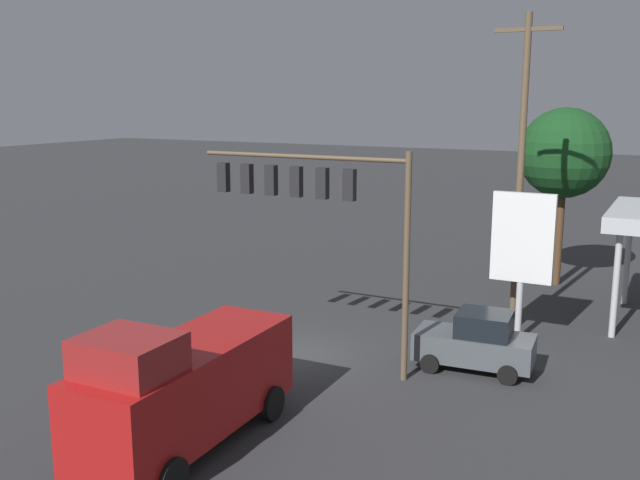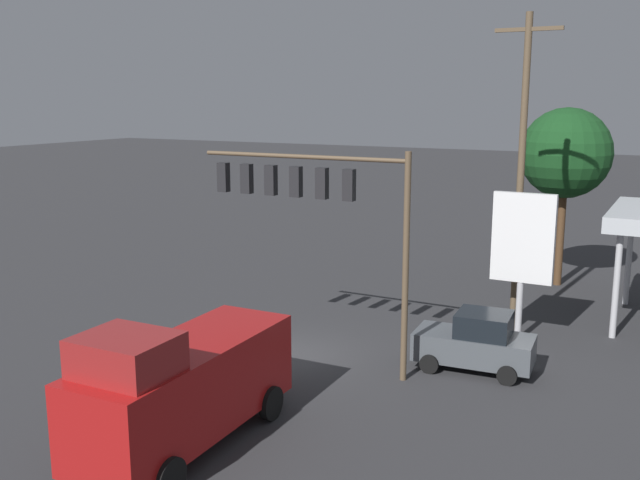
# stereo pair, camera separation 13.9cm
# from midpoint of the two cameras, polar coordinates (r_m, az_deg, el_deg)

# --- Properties ---
(ground_plane) EXTENTS (200.00, 200.00, 0.00)m
(ground_plane) POSITION_cam_midpoint_polar(r_m,az_deg,el_deg) (25.13, -2.30, -9.11)
(ground_plane) COLOR #2D2D30
(traffic_signal_assembly) EXTENTS (7.46, 0.43, 7.20)m
(traffic_signal_assembly) POSITION_cam_midpoint_polar(r_m,az_deg,el_deg) (23.02, -0.69, 3.41)
(traffic_signal_assembly) COLOR brown
(traffic_signal_assembly) RESTS_ON ground
(utility_pole) EXTENTS (2.40, 0.26, 11.75)m
(utility_pole) POSITION_cam_midpoint_polar(r_m,az_deg,el_deg) (27.37, 15.61, 5.46)
(utility_pole) COLOR brown
(utility_pole) RESTS_ON ground
(price_sign) EXTENTS (2.21, 0.27, 5.46)m
(price_sign) POSITION_cam_midpoint_polar(r_m,az_deg,el_deg) (26.55, 15.76, -0.17)
(price_sign) COLOR #B7B7BC
(price_sign) RESTS_ON ground
(hatchback_crossing) EXTENTS (3.92, 2.20, 1.97)m
(hatchback_crossing) POSITION_cam_midpoint_polar(r_m,az_deg,el_deg) (23.99, 12.24, -7.98)
(hatchback_crossing) COLOR #474C51
(hatchback_crossing) RESTS_ON ground
(delivery_truck) EXTENTS (2.67, 6.85, 3.58)m
(delivery_truck) POSITION_cam_midpoint_polar(r_m,az_deg,el_deg) (18.53, -11.07, -11.35)
(delivery_truck) COLOR maroon
(delivery_truck) RESTS_ON ground
(street_tree) EXTENTS (4.17, 4.17, 8.35)m
(street_tree) POSITION_cam_midpoint_polar(r_m,az_deg,el_deg) (34.94, 18.86, 6.56)
(street_tree) COLOR #4C331E
(street_tree) RESTS_ON ground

